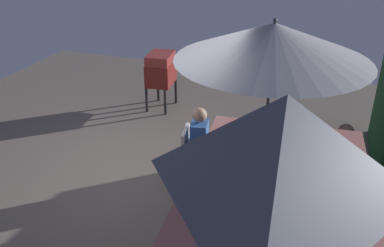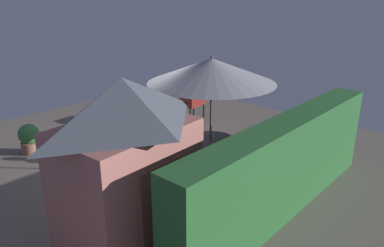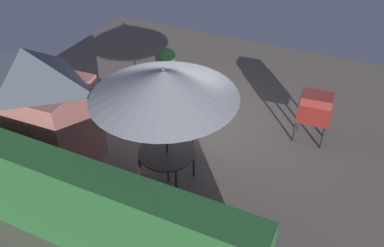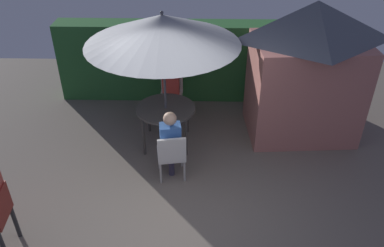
{
  "view_description": "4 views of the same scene",
  "coord_description": "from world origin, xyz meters",
  "px_view_note": "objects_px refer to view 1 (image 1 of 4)",
  "views": [
    {
      "loc": [
        5.14,
        2.33,
        3.78
      ],
      "look_at": [
        -0.17,
        0.52,
        0.98
      ],
      "focal_mm": 39.58,
      "sensor_mm": 36.0,
      "label": 1
    },
    {
      "loc": [
        5.33,
        6.14,
        3.69
      ],
      "look_at": [
        -0.26,
        1.11,
        1.05
      ],
      "focal_mm": 33.98,
      "sensor_mm": 36.0,
      "label": 2
    },
    {
      "loc": [
        -3.25,
        6.76,
        5.78
      ],
      "look_at": [
        -0.48,
        0.85,
        1.02
      ],
      "focal_mm": 37.86,
      "sensor_mm": 36.0,
      "label": 3
    },
    {
      "loc": [
        0.33,
        -4.62,
        4.51
      ],
      "look_at": [
        0.2,
        0.94,
        0.87
      ],
      "focal_mm": 36.79,
      "sensor_mm": 36.0,
      "label": 4
    }
  ],
  "objects_px": {
    "person_in_blue": "(199,137)",
    "patio_umbrella": "(273,42)",
    "patio_table": "(264,147)",
    "chair_far_side": "(194,152)",
    "chair_near_shed": "(345,172)",
    "bbq_grill": "(161,70)",
    "garden_shed": "(273,236)",
    "person_in_red": "(342,155)"
  },
  "relations": [
    {
      "from": "patio_table",
      "to": "chair_far_side",
      "type": "relative_size",
      "value": 1.22
    },
    {
      "from": "patio_table",
      "to": "chair_near_shed",
      "type": "relative_size",
      "value": 1.22
    },
    {
      "from": "garden_shed",
      "to": "patio_umbrella",
      "type": "distance_m",
      "value": 2.81
    },
    {
      "from": "garden_shed",
      "to": "bbq_grill",
      "type": "bearing_deg",
      "value": -147.83
    },
    {
      "from": "chair_near_shed",
      "to": "chair_far_side",
      "type": "bearing_deg",
      "value": -86.18
    },
    {
      "from": "garden_shed",
      "to": "chair_near_shed",
      "type": "height_order",
      "value": "garden_shed"
    },
    {
      "from": "chair_near_shed",
      "to": "person_in_blue",
      "type": "bearing_deg",
      "value": -86.4
    },
    {
      "from": "chair_near_shed",
      "to": "patio_table",
      "type": "bearing_deg",
      "value": -91.11
    },
    {
      "from": "chair_near_shed",
      "to": "chair_far_side",
      "type": "height_order",
      "value": "same"
    },
    {
      "from": "bbq_grill",
      "to": "person_in_blue",
      "type": "distance_m",
      "value": 2.93
    },
    {
      "from": "garden_shed",
      "to": "patio_umbrella",
      "type": "xyz_separation_m",
      "value": [
        -2.61,
        -0.49,
        0.93
      ]
    },
    {
      "from": "patio_table",
      "to": "person_in_red",
      "type": "distance_m",
      "value": 1.07
    },
    {
      "from": "garden_shed",
      "to": "chair_near_shed",
      "type": "bearing_deg",
      "value": 165.51
    },
    {
      "from": "chair_far_side",
      "to": "person_in_blue",
      "type": "xyz_separation_m",
      "value": [
        -0.01,
        0.08,
        0.26
      ]
    },
    {
      "from": "person_in_blue",
      "to": "patio_umbrella",
      "type": "bearing_deg",
      "value": 99.27
    },
    {
      "from": "patio_table",
      "to": "bbq_grill",
      "type": "distance_m",
      "value": 3.44
    },
    {
      "from": "patio_umbrella",
      "to": "chair_far_side",
      "type": "height_order",
      "value": "patio_umbrella"
    },
    {
      "from": "person_in_blue",
      "to": "patio_table",
      "type": "bearing_deg",
      "value": 99.27
    },
    {
      "from": "bbq_grill",
      "to": "chair_far_side",
      "type": "height_order",
      "value": "bbq_grill"
    },
    {
      "from": "patio_table",
      "to": "chair_far_side",
      "type": "xyz_separation_m",
      "value": [
        0.17,
        -1.03,
        -0.19
      ]
    },
    {
      "from": "garden_shed",
      "to": "person_in_red",
      "type": "bearing_deg",
      "value": 167.31
    },
    {
      "from": "bbq_grill",
      "to": "chair_near_shed",
      "type": "bearing_deg",
      "value": 58.4
    },
    {
      "from": "bbq_grill",
      "to": "person_in_red",
      "type": "relative_size",
      "value": 0.95
    },
    {
      "from": "patio_umbrella",
      "to": "person_in_red",
      "type": "relative_size",
      "value": 2.08
    },
    {
      "from": "garden_shed",
      "to": "patio_umbrella",
      "type": "relative_size",
      "value": 1.0
    },
    {
      "from": "garden_shed",
      "to": "patio_table",
      "type": "bearing_deg",
      "value": -169.35
    },
    {
      "from": "garden_shed",
      "to": "person_in_red",
      "type": "height_order",
      "value": "garden_shed"
    },
    {
      "from": "garden_shed",
      "to": "bbq_grill",
      "type": "distance_m",
      "value": 5.79
    },
    {
      "from": "person_in_blue",
      "to": "bbq_grill",
      "type": "bearing_deg",
      "value": -146.13
    },
    {
      "from": "patio_umbrella",
      "to": "person_in_blue",
      "type": "bearing_deg",
      "value": -80.73
    },
    {
      "from": "patio_umbrella",
      "to": "person_in_red",
      "type": "height_order",
      "value": "patio_umbrella"
    },
    {
      "from": "bbq_grill",
      "to": "chair_far_side",
      "type": "bearing_deg",
      "value": 32.33
    },
    {
      "from": "chair_near_shed",
      "to": "chair_far_side",
      "type": "relative_size",
      "value": 1.0
    },
    {
      "from": "garden_shed",
      "to": "patio_umbrella",
      "type": "height_order",
      "value": "garden_shed"
    },
    {
      "from": "patio_table",
      "to": "person_in_red",
      "type": "xyz_separation_m",
      "value": [
        0.02,
        1.07,
        0.07
      ]
    },
    {
      "from": "chair_near_shed",
      "to": "chair_far_side",
      "type": "xyz_separation_m",
      "value": [
        0.15,
        -2.19,
        0.0
      ]
    },
    {
      "from": "patio_umbrella",
      "to": "person_in_red",
      "type": "distance_m",
      "value": 1.84
    },
    {
      "from": "patio_table",
      "to": "patio_umbrella",
      "type": "bearing_deg",
      "value": -126.87
    },
    {
      "from": "patio_umbrella",
      "to": "chair_far_side",
      "type": "xyz_separation_m",
      "value": [
        0.17,
        -1.03,
        -1.76
      ]
    },
    {
      "from": "garden_shed",
      "to": "chair_far_side",
      "type": "xyz_separation_m",
      "value": [
        -2.44,
        -1.52,
        -0.82
      ]
    },
    {
      "from": "chair_near_shed",
      "to": "person_in_red",
      "type": "height_order",
      "value": "person_in_red"
    },
    {
      "from": "person_in_red",
      "to": "person_in_blue",
      "type": "relative_size",
      "value": 1.0
    }
  ]
}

